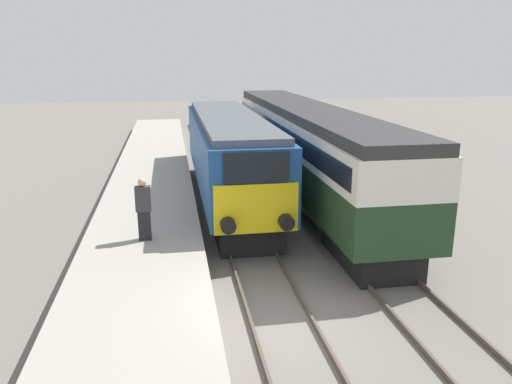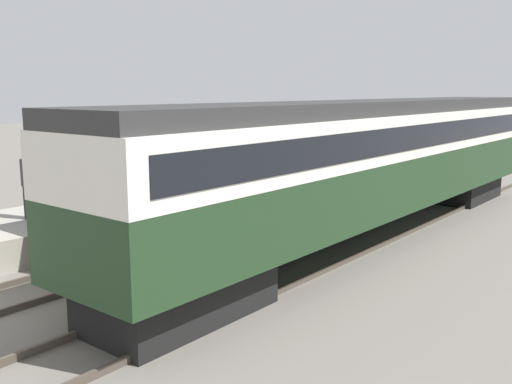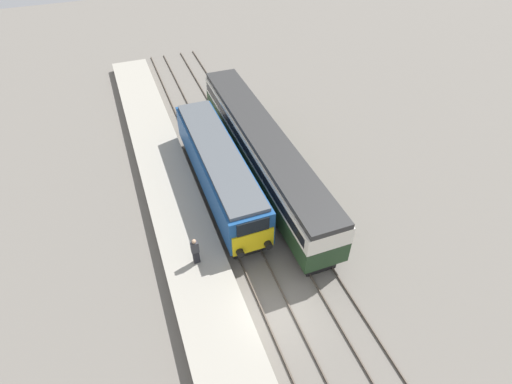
# 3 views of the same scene
# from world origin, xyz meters

# --- Properties ---
(platform_left) EXTENTS (3.50, 50.00, 0.81)m
(platform_left) POSITION_xyz_m (-3.30, 8.00, 0.40)
(platform_left) COLOR #9E998C
(platform_left) RESTS_ON ground_plane
(rails_near_track) EXTENTS (1.51, 60.00, 0.14)m
(rails_near_track) POSITION_xyz_m (0.00, 5.00, 0.07)
(rails_near_track) COLOR #4C4238
(rails_near_track) RESTS_ON ground_plane
(rails_far_track) EXTENTS (1.50, 60.00, 0.14)m
(rails_far_track) POSITION_xyz_m (3.40, 5.00, 0.07)
(rails_far_track) COLOR #4C4238
(rails_far_track) RESTS_ON ground_plane
(locomotive) EXTENTS (2.70, 13.67, 3.70)m
(locomotive) POSITION_xyz_m (0.00, 10.29, 2.07)
(locomotive) COLOR black
(locomotive) RESTS_ON ground_plane
(passenger_carriage) EXTENTS (2.75, 19.61, 3.95)m
(passenger_carriage) POSITION_xyz_m (3.40, 10.93, 2.41)
(passenger_carriage) COLOR black
(passenger_carriage) RESTS_ON ground_plane
(person_on_platform) EXTENTS (0.44, 0.26, 1.85)m
(person_on_platform) POSITION_xyz_m (-3.22, 4.18, 1.74)
(person_on_platform) COLOR black
(person_on_platform) RESTS_ON platform_left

